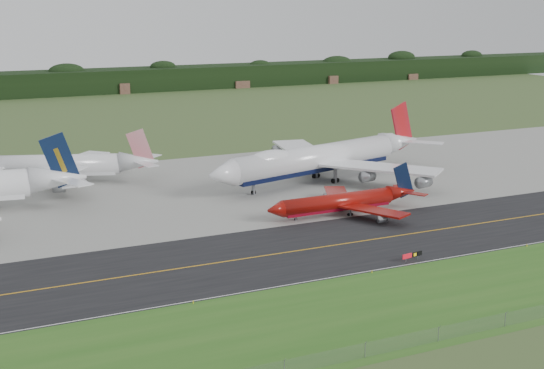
{
  "coord_description": "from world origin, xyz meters",
  "views": [
    {
      "loc": [
        -68.39,
        -127.39,
        46.37
      ],
      "look_at": [
        0.59,
        22.0,
        6.75
      ],
      "focal_mm": 50.0,
      "sensor_mm": 36.0,
      "label": 1
    }
  ],
  "objects": [
    {
      "name": "horizon_treeline",
      "position": [
        0.0,
        273.76,
        5.47
      ],
      "size": [
        700.0,
        25.0,
        12.0
      ],
      "color": "black",
      "rests_on": "ground"
    },
    {
      "name": "edge_marker_center",
      "position": [
        0.37,
        -20.5,
        0.25
      ],
      "size": [
        0.16,
        0.16,
        0.5
      ],
      "primitive_type": "cylinder",
      "color": "yellow",
      "rests_on": "ground"
    },
    {
      "name": "grass_verge",
      "position": [
        0.0,
        -35.0,
        0.01
      ],
      "size": [
        400.0,
        30.0,
        0.01
      ],
      "primitive_type": "cube",
      "color": "#295B1B",
      "rests_on": "ground"
    },
    {
      "name": "edge_marker_right",
      "position": [
        35.82,
        -20.5,
        0.25
      ],
      "size": [
        0.16,
        0.16,
        0.5
      ],
      "primitive_type": "cylinder",
      "color": "yellow",
      "rests_on": "ground"
    },
    {
      "name": "jet_star_tail",
      "position": [
        -38.53,
        72.59,
        4.74
      ],
      "size": [
        52.4,
        42.57,
        14.22
      ],
      "color": "silver",
      "rests_on": "ground"
    },
    {
      "name": "edge_marker_left",
      "position": [
        -32.78,
        -20.5,
        0.25
      ],
      "size": [
        0.16,
        0.16,
        0.5
      ],
      "primitive_type": "cylinder",
      "color": "yellow",
      "rests_on": "ground"
    },
    {
      "name": "jet_ba_747",
      "position": [
        25.85,
        45.41,
        6.36
      ],
      "size": [
        73.37,
        59.58,
        18.69
      ],
      "color": "white",
      "rests_on": "ground"
    },
    {
      "name": "perimeter_fence",
      "position": [
        0.0,
        -48.0,
        1.1
      ],
      "size": [
        320.0,
        0.1,
        320.0
      ],
      "color": "slate",
      "rests_on": "ground"
    },
    {
      "name": "ground",
      "position": [
        0.0,
        0.0,
        0.0
      ],
      "size": [
        600.0,
        600.0,
        0.0
      ],
      "primitive_type": "plane",
      "color": "#375527",
      "rests_on": "ground"
    },
    {
      "name": "taxiway",
      "position": [
        0.0,
        -4.0,
        0.01
      ],
      "size": [
        400.0,
        32.0,
        0.02
      ],
      "primitive_type": "cube",
      "color": "black",
      "rests_on": "ground"
    },
    {
      "name": "taxiway_sign",
      "position": [
        10.62,
        -17.99,
        1.09
      ],
      "size": [
        4.62,
        0.79,
        1.55
      ],
      "color": "slate",
      "rests_on": "ground"
    },
    {
      "name": "jet_red_737",
      "position": [
        15.51,
        14.99,
        2.87
      ],
      "size": [
        38.34,
        31.34,
        10.37
      ],
      "color": "maroon",
      "rests_on": "ground"
    },
    {
      "name": "apron",
      "position": [
        0.0,
        51.0,
        0.01
      ],
      "size": [
        400.0,
        78.0,
        0.01
      ],
      "primitive_type": "cube",
      "color": "gray",
      "rests_on": "ground"
    },
    {
      "name": "taxiway_edge_line",
      "position": [
        0.0,
        -19.5,
        0.03
      ],
      "size": [
        400.0,
        0.25,
        0.0
      ],
      "primitive_type": "cube",
      "color": "silver",
      "rests_on": "taxiway"
    },
    {
      "name": "taxiway_centreline",
      "position": [
        0.0,
        -4.0,
        0.03
      ],
      "size": [
        400.0,
        0.4,
        0.0
      ],
      "primitive_type": "cube",
      "color": "orange",
      "rests_on": "taxiway"
    }
  ]
}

